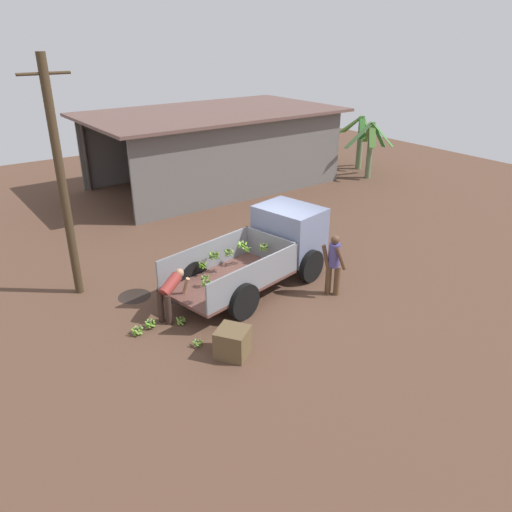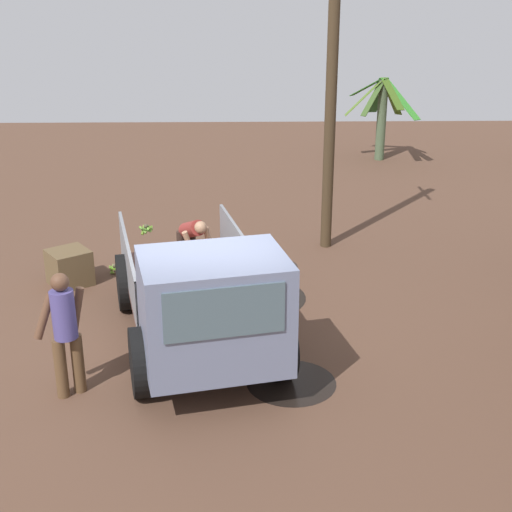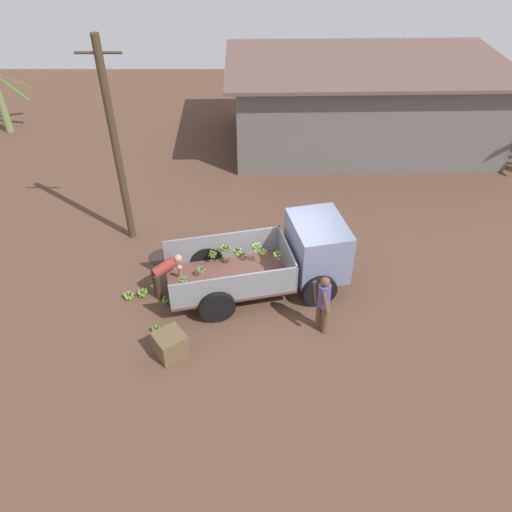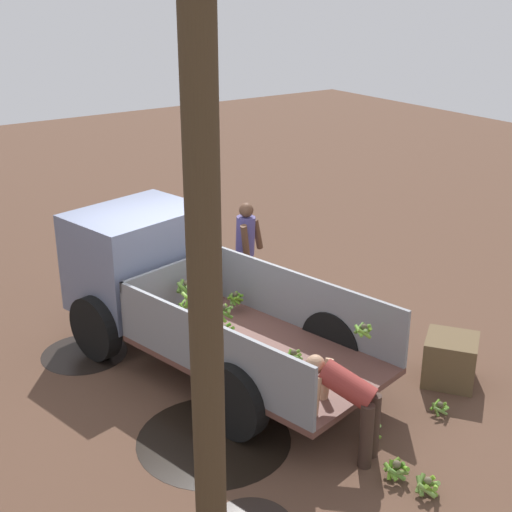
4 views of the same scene
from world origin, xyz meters
name	(u,v)px [view 3 (image 3 of 4)]	position (x,y,z in m)	size (l,w,h in m)	color
ground	(281,284)	(0.00, 0.00, 0.00)	(36.00, 36.00, 0.00)	brown
mud_patch_0	(209,267)	(-2.01, 0.75, 0.00)	(1.76, 1.76, 0.01)	black
mud_patch_1	(304,257)	(0.72, 1.20, 0.00)	(1.19, 1.19, 0.01)	black
mud_patch_2	(163,257)	(-3.39, 1.18, 0.00)	(0.84, 0.84, 0.01)	black
cargo_truck	(295,254)	(0.35, 0.09, 0.97)	(4.88, 2.82, 1.86)	brown
warehouse_shed	(377,84)	(3.96, 8.85, 2.35)	(10.80, 6.50, 3.21)	#625E5B
utility_pole	(116,146)	(-4.47, 2.24, 2.99)	(1.15, 0.21, 5.88)	#3F301E
banana_palm_2	(0,100)	(-11.18, 9.84, 1.36)	(2.22, 2.44, 2.52)	olive
person_foreground_visitor	(323,302)	(0.89, -1.64, 0.92)	(0.51, 0.65, 1.66)	brown
person_worker_loading	(165,272)	(-3.05, -0.32, 0.70)	(0.88, 0.74, 1.12)	#36261E
person_bystander_near_shed	(273,143)	(-0.05, 6.83, 0.88)	(0.62, 0.46, 1.59)	brown
banana_bunch_on_ground_0	(143,292)	(-3.67, -0.47, 0.13)	(0.26, 0.28, 0.23)	brown
banana_bunch_on_ground_1	(156,329)	(-3.13, -1.74, 0.11)	(0.23, 0.23, 0.18)	brown
banana_bunch_on_ground_2	(129,295)	(-4.02, -0.55, 0.11)	(0.28, 0.29, 0.21)	brown
banana_bunch_on_ground_3	(166,300)	(-3.02, -0.72, 0.11)	(0.24, 0.24, 0.21)	brown
wooden_crate_0	(170,344)	(-2.66, -2.43, 0.31)	(0.64, 0.64, 0.62)	brown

